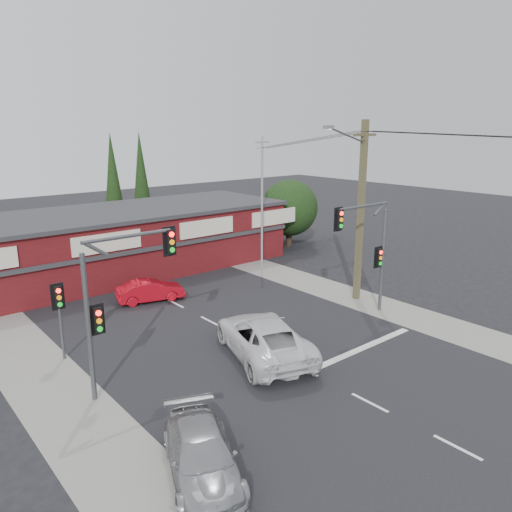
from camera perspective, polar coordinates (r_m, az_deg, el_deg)
ground at (r=21.80m, az=3.15°, el=-11.66°), size 120.00×120.00×0.00m
road_strip at (r=25.35m, az=-4.62°, el=-7.78°), size 14.00×70.00×0.01m
verge_left at (r=22.08m, az=-23.41°, el=-12.55°), size 3.00×70.00×0.02m
verge_right at (r=30.70m, az=8.47°, el=-3.84°), size 3.00×70.00×0.02m
stop_line at (r=23.24m, az=12.17°, el=-10.20°), size 6.50×0.35×0.01m
white_suv at (r=21.72m, az=0.86°, el=-9.25°), size 4.69×6.75×1.71m
silver_suv at (r=15.17m, az=-6.21°, el=-21.75°), size 3.49×4.93×1.33m
red_sedan at (r=28.96m, az=-11.99°, el=-3.88°), size 3.97×2.23×1.24m
lane_dashes at (r=23.26m, az=-0.51°, el=-9.84°), size 0.12×41.90×0.01m
shop_building at (r=34.44m, az=-17.67°, el=1.31°), size 27.30×8.40×4.22m
tree_cluster at (r=41.42m, az=3.61°, el=5.20°), size 5.90×5.10×5.50m
conifer_near at (r=42.02m, az=-16.03°, el=8.36°), size 1.80×1.80×9.25m
conifer_far at (r=45.31m, az=-13.00°, el=8.96°), size 1.80×1.80×9.25m
traffic_mast_left at (r=18.58m, az=-15.80°, el=-3.86°), size 3.77×0.27×5.97m
traffic_mast_right at (r=25.98m, az=12.92°, el=1.57°), size 3.96×0.27×5.97m
pedestal_signal at (r=22.38m, az=-21.59°, el=-5.31°), size 0.55×0.27×3.38m
utility_pole at (r=28.08m, az=11.76°, el=5.61°), size 4.38×0.59×10.00m
steel_pole at (r=34.85m, az=0.69°, el=6.46°), size 1.20×0.16×9.00m
power_lines at (r=24.84m, az=22.43°, el=12.16°), size 2.01×29.00×1.22m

